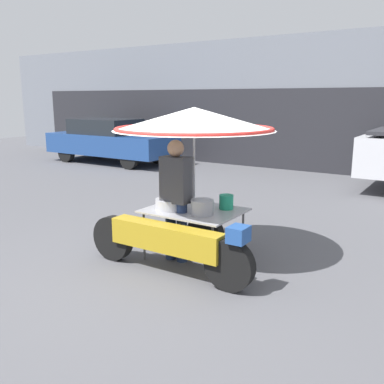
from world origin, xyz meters
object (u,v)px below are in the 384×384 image
vendor_motorcycle_cart (191,141)px  parked_car (110,140)px  potted_plant (94,140)px  vendor_person (176,194)px

vendor_motorcycle_cart → parked_car: vendor_motorcycle_cart is taller
parked_car → potted_plant: size_ratio=4.77×
vendor_motorcycle_cart → potted_plant: (-9.28, 7.34, -1.05)m
vendor_motorcycle_cart → parked_car: 9.27m
vendor_motorcycle_cart → vendor_person: size_ratio=1.46×
potted_plant → parked_car: bearing=-32.7°
vendor_motorcycle_cart → potted_plant: vendor_motorcycle_cart is taller
parked_car → potted_plant: 2.63m
vendor_motorcycle_cart → vendor_person: 0.71m
vendor_person → parked_car: size_ratio=0.36×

